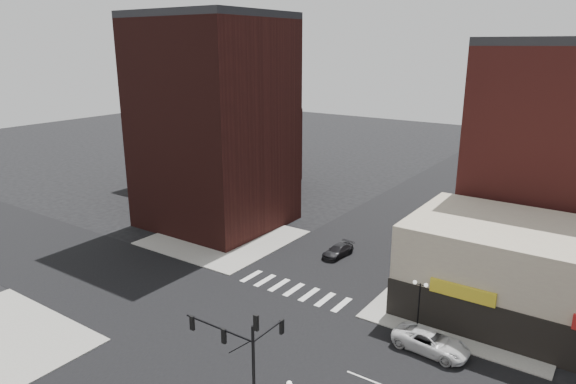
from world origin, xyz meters
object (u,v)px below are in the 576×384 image
Objects in this scene: traffic_signal at (244,349)px; dark_sedan_north at (338,251)px; white_suv at (431,342)px; street_lamp_ne at (420,293)px.

traffic_signal reaches higher than dark_sedan_north.
white_suv is 18.68m from dark_sedan_north.
traffic_signal reaches higher than white_suv.
street_lamp_ne is (4.76, 15.83, -1.67)m from traffic_signal.
street_lamp_ne is at bearing 73.25° from traffic_signal.
white_suv is (6.67, 13.61, -4.17)m from traffic_signal.
traffic_signal is 1.81× the size of dark_sedan_north.
traffic_signal reaches higher than street_lamp_ne.
white_suv is 1.32× the size of dark_sedan_north.
white_suv is (1.91, -2.22, -2.50)m from street_lamp_ne.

